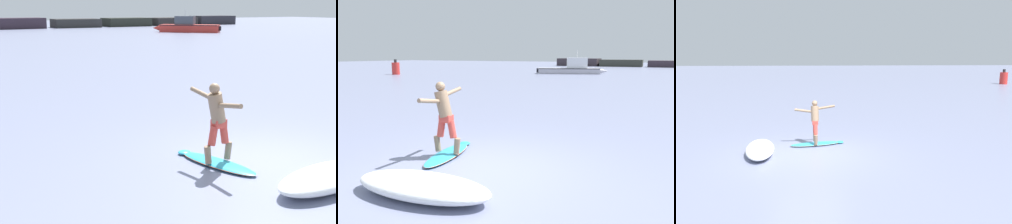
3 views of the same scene
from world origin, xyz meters
The scene contains 6 objects.
ground_plane centered at (0.00, 0.00, 0.00)m, with size 200.00×200.00×0.00m, color gray.
rock_jetty_breakwater centered at (13.73, 62.00, 0.68)m, with size 66.52×4.98×1.53m.
surfboard centered at (-1.12, 0.26, 0.05)m, with size 0.90×2.06×0.23m.
surfer centered at (-1.16, 0.22, 1.00)m, with size 0.69×1.49×1.57m.
fishing_boat_near_jetty centered at (24.66, 42.03, 0.67)m, with size 6.78×6.93×2.85m.
wave_foam_at_tail centered at (-0.13, -1.64, 0.17)m, with size 2.49×1.23×0.34m.
Camera 1 is at (-6.36, -6.87, 3.07)m, focal length 50.00 mm.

